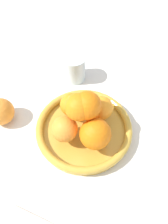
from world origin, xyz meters
The scene contains 5 objects.
ground_plane centered at (0.00, 0.00, 0.00)m, with size 4.00×4.00×0.00m, color silver.
fruit_bowl centered at (0.00, 0.00, 0.02)m, with size 0.27×0.27×0.04m.
orange_pile centered at (0.00, -0.01, 0.09)m, with size 0.15×0.16×0.13m.
stray_orange centered at (-0.24, 0.01, 0.04)m, with size 0.08×0.08×0.08m, color orange.
drinking_glass centered at (-0.06, 0.21, 0.04)m, with size 0.07×0.07×0.09m, color silver.
Camera 1 is at (0.05, -0.31, 0.55)m, focal length 35.00 mm.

